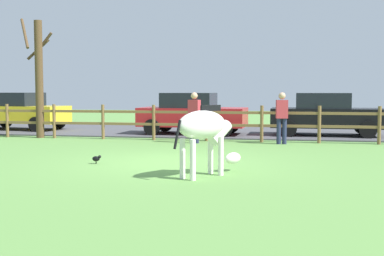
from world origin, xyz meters
name	(u,v)px	position (x,y,z in m)	size (l,w,h in m)	color
ground_plane	(172,162)	(0.00, 0.00, 0.00)	(60.00, 60.00, 0.00)	#5B8C42
parking_asphalt	(222,130)	(0.00, 9.30, 0.03)	(28.00, 7.40, 0.05)	#47474C
paddock_fence	(180,120)	(-0.89, 5.00, 0.69)	(20.33, 0.11, 1.21)	brown
bare_tree	(39,76)	(-6.06, 5.04, 2.22)	(1.09, 1.27, 4.27)	#513A23
zebra	(205,130)	(1.11, -1.83, 0.93)	(1.28, 1.68, 1.41)	white
crow_on_grass	(97,158)	(-1.64, -0.64, 0.13)	(0.22, 0.10, 0.20)	black
parked_car_black	(326,114)	(4.07, 7.38, 0.84)	(4.04, 1.95, 1.56)	black
parked_car_red	(192,113)	(-0.87, 7.02, 0.84)	(4.07, 2.02, 1.56)	red
parked_car_yellow	(19,111)	(-8.49, 7.81, 0.84)	(4.14, 2.19, 1.56)	yellow
visitor_left_of_tree	(282,116)	(2.52, 4.51, 0.91)	(0.39, 0.28, 1.64)	#232847
visitor_right_of_tree	(194,115)	(-0.26, 4.28, 0.91)	(0.41, 0.31, 1.64)	#232847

